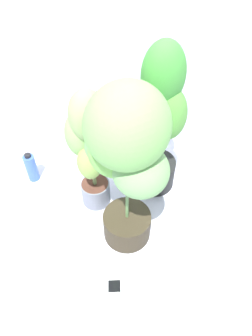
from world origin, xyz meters
name	(u,v)px	position (x,y,z in m)	size (l,w,h in m)	color
ground_plane	(90,208)	(0.00, 0.00, 0.00)	(8.00, 8.00, 0.00)	silver
potted_plant_center	(90,145)	(0.01, 0.07, 0.49)	(0.35, 0.26, 0.84)	slate
potted_plant_back_right	(159,118)	(0.32, 0.35, 0.55)	(0.36, 0.32, 1.01)	black
potted_plant_front_right	(127,156)	(0.29, -0.10, 0.66)	(0.50, 0.41, 1.02)	#322A1B
hygrometer_box	(114,287)	(0.34, -0.44, 0.01)	(0.10, 0.10, 0.03)	white
nutrient_bottle	(31,167)	(-0.48, 0.10, 0.11)	(0.08, 0.08, 0.23)	#3B5EB7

